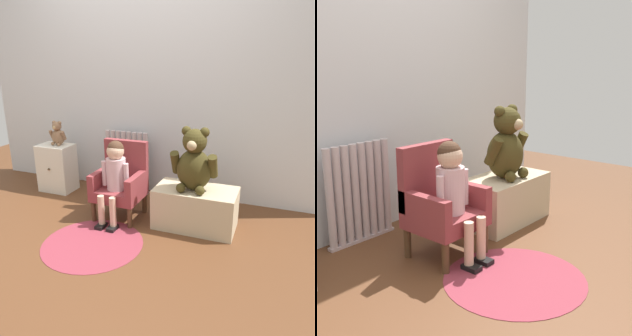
# 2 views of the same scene
# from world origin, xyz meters

# --- Properties ---
(ground_plane) EXTENTS (6.00, 6.00, 0.00)m
(ground_plane) POSITION_xyz_m (0.00, 0.00, 0.00)
(ground_plane) COLOR brown
(back_wall) EXTENTS (3.80, 0.05, 2.40)m
(back_wall) POSITION_xyz_m (0.00, 1.13, 1.20)
(back_wall) COLOR silver
(back_wall) RESTS_ON ground_plane
(radiator) EXTENTS (0.50, 0.05, 0.66)m
(radiator) POSITION_xyz_m (-0.19, 1.01, 0.33)
(radiator) COLOR beige
(radiator) RESTS_ON ground_plane
(small_dresser) EXTENTS (0.36, 0.28, 0.51)m
(small_dresser) POSITION_xyz_m (-0.92, 0.77, 0.25)
(small_dresser) COLOR silver
(small_dresser) RESTS_ON ground_plane
(child_armchair) EXTENTS (0.42, 0.39, 0.68)m
(child_armchair) POSITION_xyz_m (0.01, 0.47, 0.33)
(child_armchair) COLOR brown
(child_armchair) RESTS_ON ground_plane
(child_figure) EXTENTS (0.25, 0.35, 0.72)m
(child_figure) POSITION_xyz_m (0.01, 0.36, 0.47)
(child_figure) COLOR beige
(child_figure) RESTS_ON ground_plane
(low_bench) EXTENTS (0.68, 0.37, 0.35)m
(low_bench) POSITION_xyz_m (0.70, 0.48, 0.17)
(low_bench) COLOR #C2AF8B
(low_bench) RESTS_ON ground_plane
(large_teddy_bear) EXTENTS (0.38, 0.27, 0.53)m
(large_teddy_bear) POSITION_xyz_m (0.68, 0.46, 0.58)
(large_teddy_bear) COLOR #3E3616
(large_teddy_bear) RESTS_ON low_bench
(small_teddy_bear) EXTENTS (0.19, 0.13, 0.25)m
(small_teddy_bear) POSITION_xyz_m (-0.89, 0.79, 0.62)
(small_teddy_bear) COLOR #8B6649
(small_teddy_bear) RESTS_ON small_dresser
(floor_rug) EXTENTS (0.79, 0.79, 0.01)m
(floor_rug) POSITION_xyz_m (0.03, -0.08, 0.00)
(floor_rug) COLOR maroon
(floor_rug) RESTS_ON ground_plane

